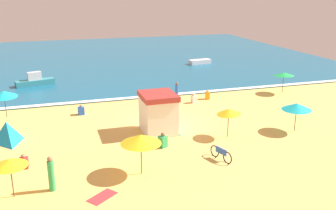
{
  "coord_description": "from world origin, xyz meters",
  "views": [
    {
      "loc": [
        -7.45,
        -26.01,
        9.54
      ],
      "look_at": [
        0.97,
        0.98,
        0.8
      ],
      "focal_mm": 40.14,
      "sensor_mm": 36.0,
      "label": 1
    }
  ],
  "objects_px": {
    "beach_umbrella_4": "(284,74)",
    "beach_umbrella_5": "(10,163)",
    "lifeguard_cabana": "(158,112)",
    "beach_umbrella_0": "(141,139)",
    "beachgoer_1": "(207,95)",
    "beachgoer_3": "(177,91)",
    "beachgoer_4": "(81,111)",
    "small_boat_0": "(35,81)",
    "beachgoer_0": "(194,99)",
    "beach_umbrella_1": "(4,94)",
    "beachgoer_5": "(51,174)",
    "beach_umbrella_3": "(297,106)",
    "beach_umbrella_2": "(229,112)",
    "beachgoer_6": "(163,141)",
    "parked_bicycle": "(221,154)",
    "beachgoer_2": "(24,162)",
    "small_boat_1": "(200,62)",
    "beach_tent": "(7,131)"
  },
  "relations": [
    {
      "from": "beach_umbrella_4",
      "to": "beach_umbrella_5",
      "type": "xyz_separation_m",
      "value": [
        -23.13,
        -12.45,
        -0.08
      ]
    },
    {
      "from": "lifeguard_cabana",
      "to": "beach_umbrella_0",
      "type": "xyz_separation_m",
      "value": [
        -2.59,
        -5.77,
        0.6
      ]
    },
    {
      "from": "beachgoer_1",
      "to": "beachgoer_3",
      "type": "xyz_separation_m",
      "value": [
        -2.79,
        0.45,
        0.44
      ]
    },
    {
      "from": "beach_umbrella_5",
      "to": "beachgoer_4",
      "type": "xyz_separation_m",
      "value": [
        4.17,
        11.65,
        -1.45
      ]
    },
    {
      "from": "beachgoer_1",
      "to": "small_boat_0",
      "type": "height_order",
      "value": "small_boat_0"
    },
    {
      "from": "beachgoer_0",
      "to": "beach_umbrella_1",
      "type": "bearing_deg",
      "value": 177.3
    },
    {
      "from": "beachgoer_0",
      "to": "beachgoer_1",
      "type": "relative_size",
      "value": 1.0
    },
    {
      "from": "beachgoer_1",
      "to": "beachgoer_5",
      "type": "distance_m",
      "value": 18.65
    },
    {
      "from": "beach_umbrella_3",
      "to": "beachgoer_1",
      "type": "relative_size",
      "value": 3.2
    },
    {
      "from": "beach_umbrella_0",
      "to": "beach_umbrella_2",
      "type": "relative_size",
      "value": 1.33
    },
    {
      "from": "beach_umbrella_2",
      "to": "beachgoer_3",
      "type": "distance_m",
      "value": 9.34
    },
    {
      "from": "lifeguard_cabana",
      "to": "beach_umbrella_2",
      "type": "distance_m",
      "value": 4.82
    },
    {
      "from": "beachgoer_4",
      "to": "beachgoer_6",
      "type": "bearing_deg",
      "value": -61.73
    },
    {
      "from": "beachgoer_3",
      "to": "beach_umbrella_5",
      "type": "bearing_deg",
      "value": -133.96
    },
    {
      "from": "lifeguard_cabana",
      "to": "parked_bicycle",
      "type": "distance_m",
      "value": 5.99
    },
    {
      "from": "beach_umbrella_5",
      "to": "beachgoer_1",
      "type": "bearing_deg",
      "value": 39.4
    },
    {
      "from": "beach_umbrella_0",
      "to": "small_boat_0",
      "type": "xyz_separation_m",
      "value": [
        -5.97,
        21.95,
        -1.46
      ]
    },
    {
      "from": "parked_bicycle",
      "to": "beachgoer_3",
      "type": "xyz_separation_m",
      "value": [
        1.45,
        12.38,
        0.44
      ]
    },
    {
      "from": "beach_umbrella_1",
      "to": "beach_umbrella_5",
      "type": "distance_m",
      "value": 12.81
    },
    {
      "from": "beachgoer_2",
      "to": "parked_bicycle",
      "type": "bearing_deg",
      "value": -11.83
    },
    {
      "from": "beachgoer_3",
      "to": "small_boat_1",
      "type": "height_order",
      "value": "beachgoer_3"
    },
    {
      "from": "beach_umbrella_0",
      "to": "beach_tent",
      "type": "relative_size",
      "value": 1.03
    },
    {
      "from": "beachgoer_2",
      "to": "beach_tent",
      "type": "bearing_deg",
      "value": 105.13
    },
    {
      "from": "beach_umbrella_4",
      "to": "small_boat_1",
      "type": "relative_size",
      "value": 0.75
    },
    {
      "from": "beach_umbrella_1",
      "to": "beach_umbrella_3",
      "type": "relative_size",
      "value": 0.8
    },
    {
      "from": "beach_umbrella_1",
      "to": "beachgoer_6",
      "type": "distance_m",
      "value": 13.63
    },
    {
      "from": "beachgoer_0",
      "to": "small_boat_0",
      "type": "xyz_separation_m",
      "value": [
        -13.43,
        10.41,
        0.16
      ]
    },
    {
      "from": "beach_umbrella_3",
      "to": "beachgoer_6",
      "type": "bearing_deg",
      "value": 179.58
    },
    {
      "from": "beach_umbrella_4",
      "to": "beachgoer_6",
      "type": "relative_size",
      "value": 2.32
    },
    {
      "from": "beach_umbrella_5",
      "to": "beach_umbrella_0",
      "type": "bearing_deg",
      "value": 4.17
    },
    {
      "from": "beach_umbrella_1",
      "to": "beach_umbrella_3",
      "type": "distance_m",
      "value": 21.67
    },
    {
      "from": "beach_umbrella_4",
      "to": "beachgoer_0",
      "type": "relative_size",
      "value": 2.53
    },
    {
      "from": "beach_umbrella_3",
      "to": "parked_bicycle",
      "type": "xyz_separation_m",
      "value": [
        -6.92,
        -2.7,
        -1.43
      ]
    },
    {
      "from": "beachgoer_2",
      "to": "beachgoer_4",
      "type": "relative_size",
      "value": 1.03
    },
    {
      "from": "parked_bicycle",
      "to": "beach_umbrella_4",
      "type": "bearing_deg",
      "value": 44.47
    },
    {
      "from": "beach_umbrella_3",
      "to": "beachgoer_4",
      "type": "xyz_separation_m",
      "value": [
        -13.99,
        8.17,
        -1.48
      ]
    },
    {
      "from": "beach_tent",
      "to": "beach_umbrella_4",
      "type": "bearing_deg",
      "value": 11.5
    },
    {
      "from": "beach_umbrella_5",
      "to": "small_boat_0",
      "type": "height_order",
      "value": "beach_umbrella_5"
    },
    {
      "from": "small_boat_1",
      "to": "small_boat_0",
      "type": "bearing_deg",
      "value": -164.47
    },
    {
      "from": "beachgoer_1",
      "to": "beachgoer_2",
      "type": "height_order",
      "value": "beachgoer_1"
    },
    {
      "from": "beach_umbrella_3",
      "to": "beachgoer_2",
      "type": "xyz_separation_m",
      "value": [
        -17.84,
        -0.41,
        -1.47
      ]
    },
    {
      "from": "beachgoer_5",
      "to": "beachgoer_0",
      "type": "bearing_deg",
      "value": 44.65
    },
    {
      "from": "beach_umbrella_2",
      "to": "small_boat_1",
      "type": "relative_size",
      "value": 0.68
    },
    {
      "from": "beach_umbrella_1",
      "to": "beachgoer_1",
      "type": "height_order",
      "value": "beach_umbrella_1"
    },
    {
      "from": "beach_umbrella_5",
      "to": "beachgoer_4",
      "type": "relative_size",
      "value": 2.79
    },
    {
      "from": "beach_umbrella_0",
      "to": "beachgoer_2",
      "type": "height_order",
      "value": "beach_umbrella_0"
    },
    {
      "from": "parked_bicycle",
      "to": "beachgoer_6",
      "type": "xyz_separation_m",
      "value": [
        -2.71,
        2.77,
        0.03
      ]
    },
    {
      "from": "beach_umbrella_3",
      "to": "small_boat_1",
      "type": "relative_size",
      "value": 0.95
    },
    {
      "from": "beach_umbrella_3",
      "to": "beachgoer_2",
      "type": "height_order",
      "value": "beach_umbrella_3"
    },
    {
      "from": "parked_bicycle",
      "to": "beach_tent",
      "type": "bearing_deg",
      "value": 150.8
    }
  ]
}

